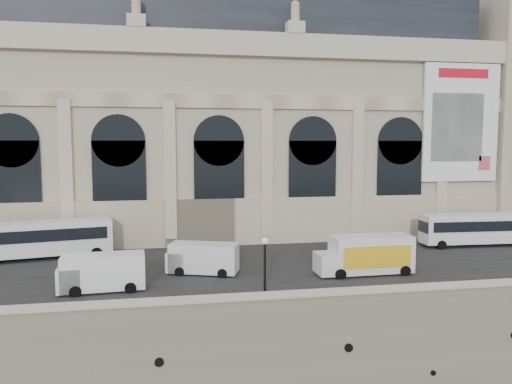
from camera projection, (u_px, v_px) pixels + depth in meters
quay at (239, 247)px, 66.14m from camera, size 160.00×70.00×6.00m
street at (273, 261)px, 45.27m from camera, size 160.00×24.00×0.06m
parapet at (316, 301)px, 32.09m from camera, size 160.00×1.40×1.21m
museum at (194, 118)px, 59.40m from camera, size 69.00×18.70×29.10m
clock_pavilion at (512, 90)px, 63.23m from camera, size 13.00×14.72×36.70m
bus_left at (44, 238)px, 46.18m from camera, size 12.28×4.70×3.54m
bus_right at (475, 228)px, 51.96m from camera, size 11.59×3.12×3.38m
van_b at (98, 273)px, 36.10m from camera, size 6.20×2.83×2.70m
van_c at (200, 258)px, 40.97m from camera, size 6.12×3.88×2.55m
box_truck at (366, 255)px, 40.85m from camera, size 7.95×2.92×3.19m
lamp_right at (265, 271)px, 33.27m from camera, size 0.46×0.46×4.50m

